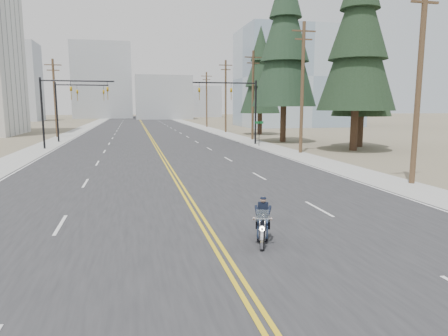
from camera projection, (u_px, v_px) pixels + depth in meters
ground_plane at (222, 254)px, 11.46m from camera, size 400.00×400.00×0.00m
road at (145, 128)px, 78.88m from camera, size 20.00×200.00×0.01m
sidewalk_left at (84, 128)px, 76.35m from camera, size 3.00×200.00×0.01m
sidewalk_right at (202, 127)px, 81.42m from camera, size 3.00×200.00×0.01m
traffic_mast_left at (63, 99)px, 39.55m from camera, size 7.10×0.26×7.00m
traffic_mast_right at (238, 99)px, 43.51m from camera, size 7.10×0.26×7.00m
traffic_mast_far at (71, 101)px, 47.19m from camera, size 6.10×0.26×7.00m
street_sign at (259, 129)px, 42.47m from camera, size 0.90×0.06×2.62m
utility_pole_a at (419, 77)px, 21.05m from camera, size 2.20×0.30×11.00m
utility_pole_b at (302, 86)px, 35.46m from camera, size 2.20×0.30×11.50m
utility_pole_c at (253, 94)px, 49.95m from camera, size 2.20×0.30×11.00m
utility_pole_d at (226, 95)px, 64.35m from camera, size 2.20×0.30×11.50m
utility_pole_e at (207, 99)px, 80.77m from camera, size 2.20×0.30×11.00m
utility_pole_left at (55, 97)px, 54.10m from camera, size 2.20×0.30×10.50m
glass_building at (297, 79)px, 84.42m from camera, size 24.00×16.00×20.00m
haze_bldg_a at (13, 82)px, 112.82m from camera, size 14.00×12.00×22.00m
haze_bldg_b at (163, 98)px, 132.56m from camera, size 18.00×14.00×14.00m
haze_bldg_c at (270, 91)px, 124.87m from camera, size 16.00×12.00×18.00m
haze_bldg_d at (103, 81)px, 141.67m from camera, size 20.00×15.00×26.00m
haze_bldg_e at (201, 102)px, 160.54m from camera, size 14.00×14.00×12.00m
motorcyclist at (263, 221)px, 12.35m from camera, size 1.34×1.96×1.41m
conifer_near at (359, 32)px, 36.71m from camera, size 7.21×7.21×19.07m
conifer_mid at (364, 56)px, 40.47m from camera, size 6.02×6.02×16.05m
conifer_tall at (285, 38)px, 45.99m from camera, size 7.53×7.53×20.92m
conifer_far at (260, 73)px, 59.11m from camera, size 5.94×5.94×15.92m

